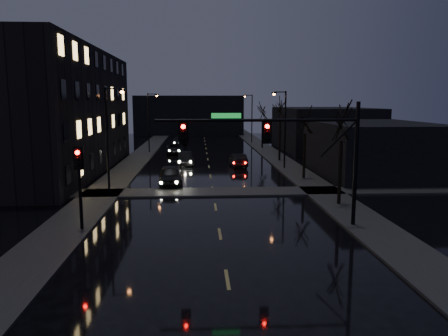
{
  "coord_description": "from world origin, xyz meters",
  "views": [
    {
      "loc": [
        -1.09,
        -14.46,
        7.06
      ],
      "look_at": [
        0.36,
        10.36,
        3.2
      ],
      "focal_mm": 35.0,
      "sensor_mm": 36.0,
      "label": 1
    }
  ],
  "objects": [
    {
      "name": "oncoming_car_d",
      "position": [
        -4.18,
        54.5,
        0.73
      ],
      "size": [
        2.62,
        5.21,
        1.45
      ],
      "primitive_type": "imported",
      "rotation": [
        0.0,
        0.0,
        -0.12
      ],
      "color": "black",
      "rests_on": "ground"
    },
    {
      "name": "signal_pole_left",
      "position": [
        -7.5,
        8.99,
        3.01
      ],
      "size": [
        0.35,
        0.41,
        4.53
      ],
      "color": "black",
      "rests_on": "ground"
    },
    {
      "name": "far_block",
      "position": [
        -3.0,
        78.0,
        4.0
      ],
      "size": [
        22.0,
        10.0,
        8.0
      ],
      "primitive_type": "cube",
      "color": "black",
      "rests_on": "ground"
    },
    {
      "name": "apartment_block",
      "position": [
        -16.5,
        30.0,
        6.0
      ],
      "size": [
        12.0,
        30.0,
        12.0
      ],
      "primitive_type": "cube",
      "color": "black",
      "rests_on": "ground"
    },
    {
      "name": "tree_mid_b",
      "position": [
        8.4,
        36.0,
        6.61
      ],
      "size": [
        3.74,
        3.74,
        8.59
      ],
      "color": "black",
      "rests_on": "ground"
    },
    {
      "name": "oncoming_car_a",
      "position": [
        -3.47,
        21.76,
        0.83
      ],
      "size": [
        2.26,
        4.97,
        1.65
      ],
      "primitive_type": "imported",
      "rotation": [
        0.0,
        0.0,
        0.06
      ],
      "color": "black",
      "rests_on": "ground"
    },
    {
      "name": "commercial_right_far",
      "position": [
        17.0,
        48.0,
        3.0
      ],
      "size": [
        12.0,
        18.0,
        6.0
      ],
      "primitive_type": "cube",
      "color": "black",
      "rests_on": "ground"
    },
    {
      "name": "oncoming_car_c",
      "position": [
        -4.24,
        43.68,
        0.68
      ],
      "size": [
        2.55,
        5.04,
        1.36
      ],
      "primitive_type": "imported",
      "rotation": [
        0.0,
        0.0,
        0.06
      ],
      "color": "black",
      "rests_on": "ground"
    },
    {
      "name": "sidewalk_cross",
      "position": [
        0.0,
        18.5,
        0.06
      ],
      "size": [
        40.0,
        3.0,
        0.12
      ],
      "primitive_type": "cube",
      "color": "#2D2D2B",
      "rests_on": "ground"
    },
    {
      "name": "oncoming_car_b",
      "position": [
        -2.55,
        33.41,
        0.71
      ],
      "size": [
        1.94,
        4.47,
        1.43
      ],
      "primitive_type": "imported",
      "rotation": [
        0.0,
        0.0,
        0.1
      ],
      "color": "black",
      "rests_on": "ground"
    },
    {
      "name": "sidewalk_right",
      "position": [
        8.5,
        35.0,
        0.06
      ],
      "size": [
        3.0,
        140.0,
        0.12
      ],
      "primitive_type": "cube",
      "color": "#2D2D2B",
      "rests_on": "ground"
    },
    {
      "name": "tree_mid_a",
      "position": [
        8.4,
        24.0,
        5.83
      ],
      "size": [
        3.3,
        3.3,
        7.58
      ],
      "color": "black",
      "rests_on": "ground"
    },
    {
      "name": "streetlight_r_mid",
      "position": [
        7.58,
        30.0,
        4.77
      ],
      "size": [
        1.53,
        0.28,
        8.0
      ],
      "color": "black",
      "rests_on": "ground"
    },
    {
      "name": "lead_car",
      "position": [
        3.09,
        31.94,
        0.69
      ],
      "size": [
        1.9,
        4.34,
        1.39
      ],
      "primitive_type": "imported",
      "rotation": [
        0.0,
        0.0,
        3.25
      ],
      "color": "black",
      "rests_on": "ground"
    },
    {
      "name": "streetlight_l_far",
      "position": [
        -7.58,
        45.0,
        4.77
      ],
      "size": [
        1.53,
        0.28,
        8.0
      ],
      "color": "black",
      "rests_on": "ground"
    },
    {
      "name": "streetlight_l_near",
      "position": [
        -7.58,
        18.0,
        4.77
      ],
      "size": [
        1.53,
        0.28,
        8.0
      ],
      "color": "black",
      "rests_on": "ground"
    },
    {
      "name": "signal_mast",
      "position": [
        3.85,
        9.0,
        4.87
      ],
      "size": [
        11.11,
        0.41,
        7.0
      ],
      "color": "black",
      "rests_on": "ground"
    },
    {
      "name": "tree_near",
      "position": [
        8.4,
        14.0,
        6.22
      ],
      "size": [
        3.52,
        3.52,
        8.08
      ],
      "color": "black",
      "rests_on": "ground"
    },
    {
      "name": "sidewalk_left",
      "position": [
        -8.5,
        35.0,
        0.06
      ],
      "size": [
        3.0,
        140.0,
        0.12
      ],
      "primitive_type": "cube",
      "color": "#2D2D2B",
      "rests_on": "ground"
    },
    {
      "name": "commercial_right_near",
      "position": [
        15.5,
        26.0,
        2.5
      ],
      "size": [
        10.0,
        14.0,
        5.0
      ],
      "primitive_type": "cube",
      "color": "black",
      "rests_on": "ground"
    },
    {
      "name": "streetlight_r_far",
      "position": [
        7.58,
        58.0,
        4.77
      ],
      "size": [
        1.53,
        0.28,
        8.0
      ],
      "color": "black",
      "rests_on": "ground"
    },
    {
      "name": "tree_far",
      "position": [
        8.4,
        50.0,
        6.06
      ],
      "size": [
        3.43,
        3.43,
        7.88
      ],
      "color": "black",
      "rests_on": "ground"
    },
    {
      "name": "ground",
      "position": [
        0.0,
        0.0,
        0.0
      ],
      "size": [
        160.0,
        160.0,
        0.0
      ],
      "primitive_type": "plane",
      "color": "black",
      "rests_on": "ground"
    }
  ]
}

